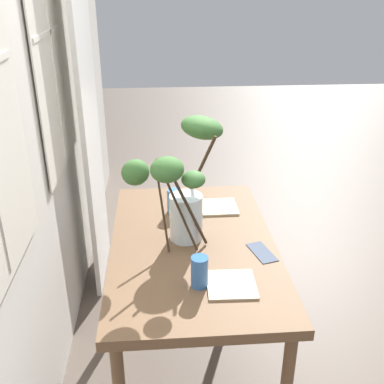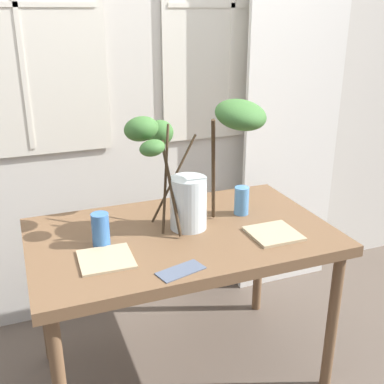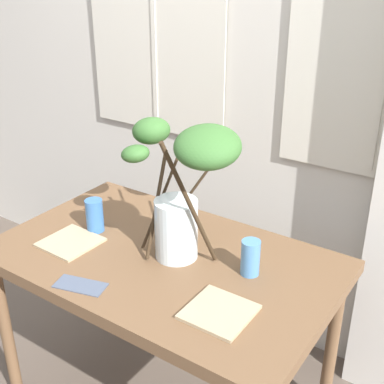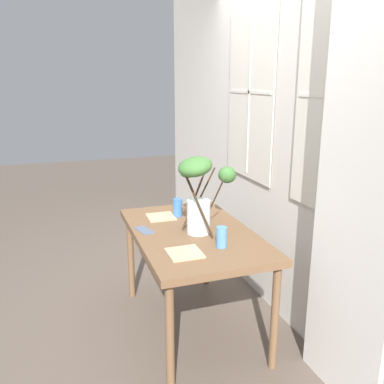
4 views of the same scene
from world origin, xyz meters
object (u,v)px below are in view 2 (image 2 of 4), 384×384
dining_table (181,246)px  vase_with_branches (192,162)px  plate_square_left (106,259)px  drinking_glass_blue_left (101,230)px  plate_square_right (273,234)px  drinking_glass_blue_right (242,201)px

dining_table → vase_with_branches: bearing=30.4°
plate_square_left → dining_table: bearing=20.5°
vase_with_branches → drinking_glass_blue_left: vase_with_branches is taller
drinking_glass_blue_left → vase_with_branches: bearing=5.3°
dining_table → plate_square_left: 0.39m
drinking_glass_blue_left → plate_square_right: (0.70, -0.17, -0.06)m
vase_with_branches → drinking_glass_blue_right: bearing=9.2°
dining_table → drinking_glass_blue_left: size_ratio=9.38×
dining_table → drinking_glass_blue_left: 0.37m
dining_table → vase_with_branches: size_ratio=2.11×
drinking_glass_blue_left → plate_square_right: size_ratio=0.68×
dining_table → plate_square_left: size_ratio=6.36×
plate_square_right → plate_square_left: bearing=176.8°
vase_with_branches → plate_square_left: 0.54m
drinking_glass_blue_left → plate_square_right: drinking_glass_blue_left is taller
plate_square_left → plate_square_right: bearing=-3.2°
vase_with_branches → drinking_glass_blue_right: 0.35m
drinking_glass_blue_left → plate_square_left: 0.15m
dining_table → drinking_glass_blue_right: bearing=13.8°
drinking_glass_blue_right → plate_square_left: drinking_glass_blue_right is taller
dining_table → plate_square_right: plate_square_right is taller
drinking_glass_blue_right → plate_square_left: size_ratio=0.65×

